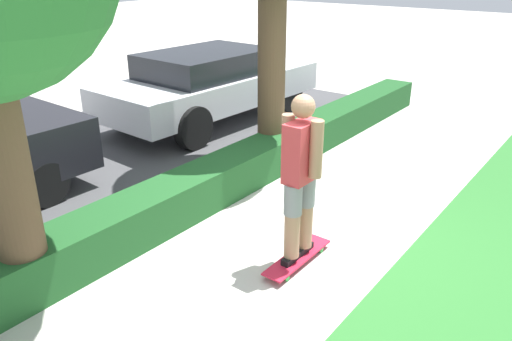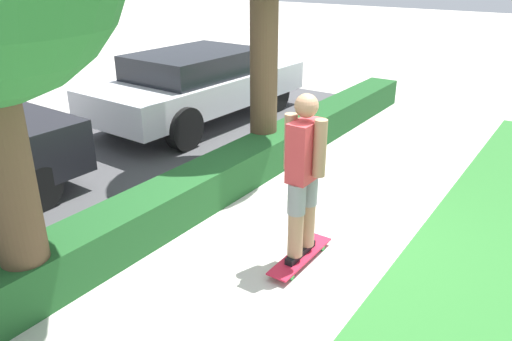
{
  "view_description": "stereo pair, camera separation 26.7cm",
  "coord_description": "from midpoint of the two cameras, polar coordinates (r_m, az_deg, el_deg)",
  "views": [
    {
      "loc": [
        -4.3,
        -2.58,
        3.03
      ],
      "look_at": [
        -0.16,
        0.6,
        0.81
      ],
      "focal_mm": 35.0,
      "sensor_mm": 36.0,
      "label": 1
    },
    {
      "loc": [
        -4.46,
        -2.36,
        3.03
      ],
      "look_at": [
        -0.16,
        0.6,
        0.81
      ],
      "focal_mm": 35.0,
      "sensor_mm": 36.0,
      "label": 2
    }
  ],
  "objects": [
    {
      "name": "skateboard",
      "position": [
        5.47,
        6.18,
        -9.85
      ],
      "size": [
        1.0,
        0.24,
        0.08
      ],
      "color": "red",
      "rests_on": "ground_plane"
    },
    {
      "name": "street_asphalt",
      "position": [
        8.53,
        -17.91,
        1.12
      ],
      "size": [
        12.82,
        5.0,
        0.01
      ],
      "color": "#474749",
      "rests_on": "ground_plane"
    },
    {
      "name": "ground_plane",
      "position": [
        5.87,
        7.0,
        -8.21
      ],
      "size": [
        60.0,
        60.0,
        0.0
      ],
      "primitive_type": "plane",
      "color": "#BCB7AD"
    },
    {
      "name": "parked_car_middle",
      "position": [
        10.02,
        -4.45,
        9.95
      ],
      "size": [
        4.72,
        2.06,
        1.4
      ],
      "rotation": [
        0.0,
        0.0,
        -0.04
      ],
      "color": "silver",
      "rests_on": "ground_plane"
    },
    {
      "name": "hedge_row",
      "position": [
        6.59,
        -4.89,
        -1.88
      ],
      "size": [
        12.82,
        0.6,
        0.52
      ],
      "color": "#1E5123",
      "rests_on": "ground_plane"
    },
    {
      "name": "skater_person",
      "position": [
        5.01,
        6.65,
        -0.55
      ],
      "size": [
        0.51,
        0.46,
        1.78
      ],
      "color": "black",
      "rests_on": "skateboard"
    }
  ]
}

